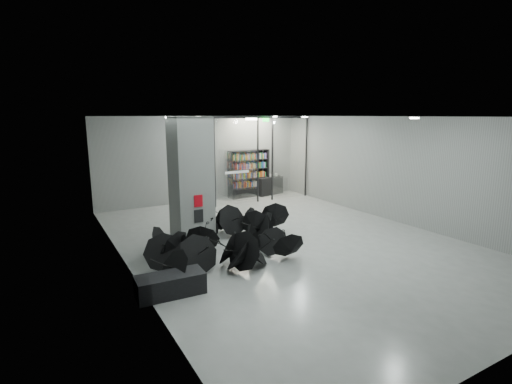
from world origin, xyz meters
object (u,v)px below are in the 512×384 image
bench (170,285)px  umbrella_cluster (229,243)px  shop_counter (268,186)px  bookshelf (249,173)px  column (191,178)px

bench → umbrella_cluster: (2.37, 1.80, 0.07)m
bench → umbrella_cluster: size_ratio=0.27×
shop_counter → umbrella_cluster: size_ratio=0.26×
bookshelf → umbrella_cluster: 8.18m
bench → shop_counter: shop_counter is taller
shop_counter → column: bearing=-153.9°
column → umbrella_cluster: size_ratio=0.69×
bench → bookshelf: (6.81, 8.62, 0.93)m
bench → umbrella_cluster: bearing=39.5°
shop_counter → umbrella_cluster: 8.79m
bookshelf → column: bearing=-140.1°
column → bench: bearing=-117.3°
shop_counter → umbrella_cluster: bearing=-141.7°
column → bookshelf: bearing=44.7°
column → bench: (-2.00, -3.87, -1.75)m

